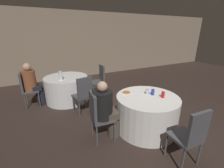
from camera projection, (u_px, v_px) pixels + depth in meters
ground_plane at (147, 126)px, 3.32m from camera, size 16.00×16.00×0.00m
wall_back at (83, 45)px, 6.62m from camera, size 16.00×0.06×2.80m
table_near at (146, 113)px, 3.14m from camera, size 1.27×1.27×0.73m
table_far at (67, 89)px, 4.46m from camera, size 1.24×1.24×0.73m
chair_near_south at (191, 134)px, 2.16m from camera, size 0.42×0.43×0.97m
chair_near_west at (98, 113)px, 2.72m from camera, size 0.45×0.44×0.97m
chair_far_south at (83, 93)px, 3.63m from camera, size 0.47×0.47×0.97m
chair_far_west at (26, 87)px, 4.01m from camera, size 0.43×0.43×0.97m
chair_far_east at (100, 78)px, 4.79m from camera, size 0.43×0.42×0.97m
person_floral_shirt at (33, 85)px, 4.06m from camera, size 0.50×0.34×1.21m
person_black_shirt at (106, 110)px, 2.76m from camera, size 0.52×0.39×1.17m
pizza_plate_near at (126, 93)px, 3.21m from camera, size 0.25×0.25×0.02m
soda_can_silver at (147, 92)px, 3.12m from camera, size 0.07×0.07×0.12m
soda_can_red at (163, 95)px, 2.96m from camera, size 0.07×0.07×0.12m
soda_can_blue at (153, 92)px, 3.09m from camera, size 0.07×0.07×0.12m
bottle_far at (61, 76)px, 4.01m from camera, size 0.09×0.09×0.25m
cup_far at (61, 76)px, 4.21m from camera, size 0.09×0.09×0.10m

